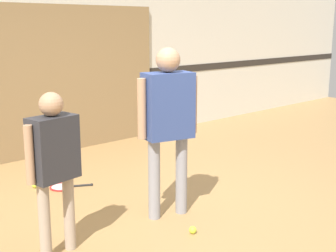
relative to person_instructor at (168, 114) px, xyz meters
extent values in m
plane|color=#A87F4C|center=(-0.01, -0.05, -0.98)|extent=(16.00, 16.00, 0.00)
cube|color=silver|center=(-0.01, 2.77, 0.62)|extent=(16.00, 0.06, 3.20)
cube|color=#2D2823|center=(-0.01, 2.74, 0.04)|extent=(16.00, 0.01, 0.12)
cube|color=#93754C|center=(0.59, 2.71, 0.05)|extent=(2.96, 0.05, 2.05)
cylinder|color=gray|center=(-0.14, 0.04, -0.60)|extent=(0.11, 0.11, 0.76)
cylinder|color=gray|center=(0.14, -0.04, -0.60)|extent=(0.11, 0.11, 0.76)
cube|color=#334784|center=(0.00, 0.00, 0.08)|extent=(0.49, 0.35, 0.60)
sphere|color=tan|center=(0.00, 0.00, 0.49)|extent=(0.22, 0.22, 0.22)
cylinder|color=tan|center=(-0.25, 0.07, 0.07)|extent=(0.08, 0.08, 0.54)
cylinder|color=tan|center=(0.25, -0.07, 0.07)|extent=(0.08, 0.08, 0.54)
cylinder|color=tan|center=(-1.28, 0.00, -0.67)|extent=(0.09, 0.09, 0.62)
cylinder|color=tan|center=(-1.04, 0.04, -0.67)|extent=(0.09, 0.09, 0.62)
cube|color=#2D2D33|center=(-1.16, 0.02, -0.11)|extent=(0.39, 0.25, 0.49)
sphere|color=tan|center=(-1.16, 0.02, 0.23)|extent=(0.18, 0.18, 0.18)
cylinder|color=tan|center=(-1.37, -0.01, -0.12)|extent=(0.06, 0.06, 0.44)
cylinder|color=tan|center=(-0.95, 0.05, -0.12)|extent=(0.06, 0.06, 0.44)
torus|color=red|center=(-0.36, 1.36, -0.97)|extent=(0.36, 0.36, 0.02)
cylinder|color=silver|center=(-0.36, 1.36, -0.97)|extent=(0.22, 0.22, 0.01)
cylinder|color=black|center=(-0.16, 1.25, -0.97)|extent=(0.20, 0.13, 0.02)
sphere|color=black|center=(-0.07, 1.20, -0.97)|extent=(0.03, 0.03, 0.03)
sphere|color=#CCE038|center=(-0.12, -0.45, -0.95)|extent=(0.07, 0.07, 0.07)
sphere|color=#CCE038|center=(-0.58, 1.56, -0.95)|extent=(0.07, 0.07, 0.07)
camera|label=1|loc=(-2.83, -3.08, 0.80)|focal=50.00mm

